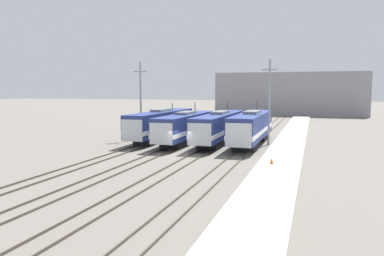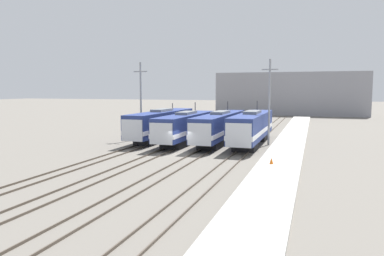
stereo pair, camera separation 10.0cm
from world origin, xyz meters
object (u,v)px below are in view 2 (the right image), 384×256
Objects in this scene: locomotive_far_left at (161,124)px; catenary_tower_right at (269,100)px; locomotive_far_right at (251,128)px; locomotive_center_right at (219,127)px; traffic_cone at (271,161)px; catenary_tower_left at (141,99)px; locomotive_center_left at (185,127)px.

locomotive_far_left is 15.50m from catenary_tower_right.
locomotive_far_right is (12.99, -0.94, 0.00)m from locomotive_far_left.
locomotive_center_right is 34.01× the size of traffic_cone.
catenary_tower_left reaches higher than locomotive_far_left.
catenary_tower_left is 18.08m from catenary_tower_right.
locomotive_center_right is 1.05× the size of locomotive_far_right.
catenary_tower_left is at bearing 177.31° from locomotive_far_right.
locomotive_center_right is at bearing 19.12° from locomotive_center_left.
locomotive_far_left is at bearing 3.62° from catenary_tower_left.
catenary_tower_right is at bearing 2.85° from locomotive_center_right.
locomotive_far_right is 16.37m from catenary_tower_left.
locomotive_center_left is 1.61× the size of catenary_tower_right.
catenary_tower_right is at bearing 19.58° from locomotive_far_right.
catenary_tower_right is 14.88m from traffic_cone.
locomotive_far_right is (8.66, 1.07, 0.09)m from locomotive_center_left.
locomotive_center_left is at bearing -14.00° from catenary_tower_left.
locomotive_center_left reaches higher than traffic_cone.
catenary_tower_left is (-11.64, 0.32, 3.57)m from locomotive_center_right.
locomotive_far_left is 1.71× the size of catenary_tower_right.
locomotive_far_right reaches higher than locomotive_far_left.
locomotive_far_left is 1.71× the size of catenary_tower_left.
locomotive_far_left is at bearing 175.87° from locomotive_far_right.
locomotive_far_right is at bearing -2.69° from catenary_tower_left.
locomotive_center_left is (4.33, -2.01, -0.09)m from locomotive_far_left.
locomotive_center_right is 4.35m from locomotive_far_right.
traffic_cone is at bearing -39.52° from locomotive_far_left.
locomotive_far_right is 1.70× the size of catenary_tower_right.
catenary_tower_right reaches higher than locomotive_center_right.
locomotive_far_right is 1.70× the size of catenary_tower_left.
locomotive_center_left is 11.50m from catenary_tower_right.
locomotive_far_left is 4.77m from locomotive_center_left.
locomotive_center_right is (8.66, -0.51, -0.06)m from locomotive_far_left.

